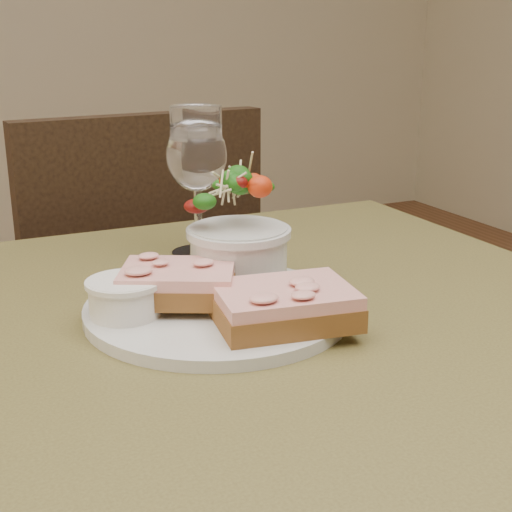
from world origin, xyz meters
name	(u,v)px	position (x,y,z in m)	size (l,w,h in m)	color
cafe_table	(258,410)	(0.00, 0.00, 0.65)	(0.80, 0.80, 0.75)	#4B4120
chair_far	(124,406)	(0.02, 0.69, 0.29)	(0.46, 0.46, 0.90)	black
dinner_plate	(218,308)	(-0.03, 0.03, 0.76)	(0.27, 0.27, 0.01)	silver
sandwich_front	(284,305)	(0.01, -0.04, 0.78)	(0.14, 0.11, 0.03)	#533416
sandwich_back	(178,283)	(-0.07, 0.04, 0.79)	(0.14, 0.12, 0.03)	#533416
ramekin	(125,296)	(-0.12, 0.04, 0.78)	(0.07, 0.07, 0.04)	white
salad_bowl	(239,229)	(0.02, 0.08, 0.82)	(0.11, 0.11, 0.13)	silver
garnish	(125,284)	(-0.11, 0.11, 0.77)	(0.05, 0.04, 0.02)	#0F370A
wine_glass	(197,160)	(0.02, 0.23, 0.87)	(0.08, 0.08, 0.18)	white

